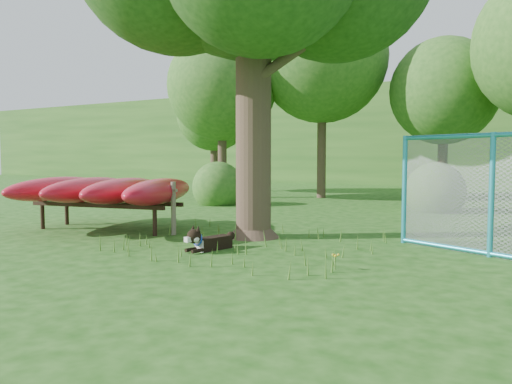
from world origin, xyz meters
The scene contains 13 objects.
ground centered at (0.00, 0.00, 0.00)m, with size 80.00×80.00×0.00m, color #17460E.
wooden_post centered at (-1.92, 1.36, 0.60)m, with size 0.30×0.18×1.13m.
kayak_rack centered at (-3.71, 1.19, 0.91)m, with size 4.48×3.99×1.19m.
husky_dog centered at (-0.25, 0.26, 0.17)m, with size 0.46×1.06×0.48m.
fence_section centered at (4.13, 2.15, 1.03)m, with size 3.27×1.48×3.43m.
wildflower_clump centered at (2.26, -0.03, 0.20)m, with size 0.11×0.11×0.25m.
bg_tree_a centered at (-6.50, 10.00, 4.48)m, with size 4.40×4.40×6.70m.
bg_tree_b centered at (-3.00, 12.00, 5.61)m, with size 5.20×5.20×8.22m.
bg_tree_c centered at (1.50, 13.00, 4.11)m, with size 4.00×4.00×6.12m.
bg_tree_f centered at (-9.00, 13.00, 3.73)m, with size 3.60×3.60×5.55m.
shrub_left centered at (-5.00, 7.50, 0.00)m, with size 1.80×1.80×1.80m, color #2B5C1D.
shrub_mid centered at (2.00, 9.00, 0.00)m, with size 1.80×1.80×1.80m, color #2B5C1D.
wooded_hillside centered at (0.00, 28.00, 3.00)m, with size 80.00×12.00×6.00m, color #2B5C1D.
Camera 1 is at (4.88, -6.85, 1.65)m, focal length 35.00 mm.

